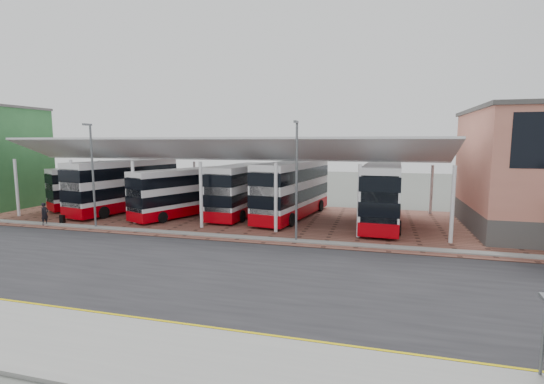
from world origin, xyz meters
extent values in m
plane|color=#51544E|center=(0.00, 0.00, 0.00)|extent=(140.00, 140.00, 0.00)
cube|color=black|center=(0.00, -1.00, 0.01)|extent=(120.00, 14.00, 0.02)
cube|color=brown|center=(2.00, 13.00, 0.03)|extent=(72.00, 16.00, 0.06)
cube|color=gray|center=(0.00, -9.00, 0.07)|extent=(120.00, 4.00, 0.14)
cube|color=gray|center=(0.00, 6.20, 0.07)|extent=(120.00, 0.80, 0.14)
cube|color=#C9B105|center=(0.00, -7.00, 0.03)|extent=(120.00, 0.12, 0.01)
cube|color=#C9B105|center=(0.00, -6.70, 0.03)|extent=(120.00, 0.12, 0.01)
cylinder|color=white|center=(-24.00, 8.50, 2.60)|extent=(0.26, 0.26, 5.20)
cylinder|color=white|center=(-24.00, 19.50, 2.30)|extent=(0.26, 0.26, 4.60)
cylinder|color=white|center=(-18.00, 8.50, 2.60)|extent=(0.26, 0.26, 5.20)
cylinder|color=white|center=(-18.00, 19.50, 2.30)|extent=(0.26, 0.26, 4.60)
cylinder|color=white|center=(-12.00, 8.50, 2.60)|extent=(0.26, 0.26, 5.20)
cylinder|color=white|center=(-12.00, 19.50, 2.30)|extent=(0.26, 0.26, 4.60)
cylinder|color=white|center=(-6.00, 8.50, 2.60)|extent=(0.26, 0.26, 5.20)
cylinder|color=white|center=(-6.00, 19.50, 2.30)|extent=(0.26, 0.26, 4.60)
cylinder|color=white|center=(0.00, 8.50, 2.60)|extent=(0.26, 0.26, 5.20)
cylinder|color=white|center=(0.00, 19.50, 2.30)|extent=(0.26, 0.26, 4.60)
cylinder|color=white|center=(6.00, 8.50, 2.60)|extent=(0.26, 0.26, 5.20)
cylinder|color=white|center=(6.00, 19.50, 2.30)|extent=(0.26, 0.26, 4.60)
cylinder|color=white|center=(12.00, 8.50, 2.60)|extent=(0.26, 0.26, 5.20)
cylinder|color=white|center=(12.00, 19.50, 2.30)|extent=(0.26, 0.26, 4.60)
cube|color=silver|center=(-6.00, 10.70, 6.10)|extent=(37.00, 4.95, 1.95)
cube|color=silver|center=(-6.00, 16.30, 5.90)|extent=(37.00, 7.12, 1.43)
cylinder|color=slate|center=(-14.00, 6.30, 4.00)|extent=(0.16, 0.16, 8.00)
cube|color=slate|center=(-14.00, 6.00, 8.00)|extent=(0.15, 0.90, 0.15)
cylinder|color=slate|center=(2.00, 6.30, 4.00)|extent=(0.16, 0.16, 8.00)
cube|color=slate|center=(2.00, 6.00, 8.00)|extent=(0.15, 0.90, 0.15)
cube|color=white|center=(-20.03, 14.83, 2.22)|extent=(6.79, 9.77, 3.88)
cube|color=#AF0008|center=(-20.03, 14.83, 0.65)|extent=(6.84, 9.82, 0.81)
cube|color=black|center=(-20.03, 14.83, 1.82)|extent=(6.84, 9.82, 0.86)
cube|color=black|center=(-20.03, 14.83, 3.26)|extent=(6.84, 9.82, 0.86)
cube|color=black|center=(-22.42, 10.54, 2.13)|extent=(1.82, 1.06, 3.25)
cylinder|color=black|center=(-22.56, 12.61, 0.51)|extent=(0.66, 0.91, 0.90)
cylinder|color=black|center=(-20.59, 11.51, 0.51)|extent=(0.66, 0.91, 0.90)
cylinder|color=black|center=(-19.48, 18.16, 0.51)|extent=(0.66, 0.91, 0.90)
cylinder|color=black|center=(-17.50, 17.06, 0.51)|extent=(0.66, 0.91, 0.90)
cube|color=white|center=(-16.35, 13.45, 2.63)|extent=(4.98, 12.09, 4.61)
cube|color=#AF0008|center=(-16.35, 13.45, 0.76)|extent=(5.03, 12.14, 0.96)
cube|color=black|center=(-16.35, 13.45, 2.15)|extent=(5.03, 12.14, 1.02)
cube|color=black|center=(-16.35, 13.45, 3.87)|extent=(5.03, 12.14, 1.02)
cube|color=black|center=(-17.51, 7.73, 2.53)|extent=(2.38, 0.59, 3.86)
cylinder|color=black|center=(-18.41, 10.02, 0.60)|extent=(0.51, 1.11, 1.07)
cylinder|color=black|center=(-15.79, 9.49, 0.60)|extent=(0.51, 1.11, 1.07)
cylinder|color=black|center=(-16.91, 17.42, 0.60)|extent=(0.51, 1.11, 1.07)
cylinder|color=black|center=(-14.28, 16.88, 0.60)|extent=(0.51, 1.11, 1.07)
cube|color=white|center=(-9.67, 12.67, 2.29)|extent=(6.08, 10.34, 4.00)
cube|color=#AF0008|center=(-9.67, 12.67, 0.66)|extent=(6.13, 10.39, 0.84)
cube|color=black|center=(-9.67, 12.67, 1.87)|extent=(6.13, 10.39, 0.88)
cube|color=black|center=(-9.67, 12.67, 3.36)|extent=(6.13, 10.39, 0.88)
cube|color=black|center=(-11.62, 7.99, 2.20)|extent=(1.97, 0.89, 3.35)
cylinder|color=black|center=(-12.00, 10.10, 0.53)|extent=(0.60, 0.96, 0.93)
cylinder|color=black|center=(-9.86, 9.20, 0.53)|extent=(0.60, 0.96, 0.93)
cylinder|color=black|center=(-9.49, 16.14, 0.53)|extent=(0.60, 0.96, 0.93)
cylinder|color=black|center=(-7.34, 15.25, 0.53)|extent=(0.60, 0.96, 0.93)
cube|color=white|center=(-4.67, 14.80, 2.49)|extent=(3.18, 11.25, 4.35)
cube|color=#AF0008|center=(-4.67, 14.80, 0.72)|extent=(3.22, 11.29, 0.91)
cube|color=black|center=(-4.67, 14.80, 2.03)|extent=(3.22, 11.29, 0.96)
cube|color=black|center=(-4.67, 14.80, 3.65)|extent=(3.22, 11.29, 0.96)
cube|color=black|center=(-5.00, 9.31, 2.38)|extent=(2.28, 0.24, 3.64)
cylinder|color=black|center=(-6.14, 11.33, 0.57)|extent=(0.34, 1.03, 1.01)
cylinder|color=black|center=(-3.62, 11.18, 0.57)|extent=(0.34, 1.03, 1.01)
cylinder|color=black|center=(-5.72, 18.43, 0.57)|extent=(0.34, 1.03, 1.01)
cylinder|color=black|center=(-3.20, 18.28, 0.57)|extent=(0.34, 1.03, 1.01)
cube|color=white|center=(-0.03, 14.63, 2.66)|extent=(4.59, 12.19, 4.65)
cube|color=#AF0008|center=(-0.03, 14.63, 0.76)|extent=(4.64, 12.24, 0.97)
cube|color=black|center=(-0.03, 14.63, 2.17)|extent=(4.64, 12.24, 1.03)
cube|color=black|center=(-0.03, 14.63, 3.90)|extent=(4.64, 12.24, 1.03)
cube|color=black|center=(-0.98, 8.81, 2.55)|extent=(2.42, 0.50, 3.90)
cylinder|color=black|center=(-1.98, 11.09, 0.60)|extent=(0.47, 1.12, 1.08)
cylinder|color=black|center=(0.69, 10.65, 0.60)|extent=(0.47, 1.12, 1.08)
cylinder|color=black|center=(-0.76, 18.61, 0.60)|extent=(0.47, 1.12, 1.08)
cylinder|color=black|center=(1.91, 18.17, 0.60)|extent=(0.47, 1.12, 1.08)
cube|color=white|center=(7.59, 13.69, 2.65)|extent=(3.20, 11.97, 4.64)
cube|color=#AF0008|center=(7.59, 13.69, 0.76)|extent=(3.25, 12.02, 0.97)
cube|color=black|center=(7.59, 13.69, 2.16)|extent=(3.25, 12.02, 1.02)
cube|color=black|center=(7.59, 13.69, 3.89)|extent=(3.25, 12.02, 1.02)
cube|color=black|center=(7.34, 7.81, 2.54)|extent=(2.43, 0.21, 3.88)
cylinder|color=black|center=(6.08, 9.95, 0.60)|extent=(0.35, 1.09, 1.08)
cylinder|color=black|center=(8.78, 9.84, 0.60)|extent=(0.35, 1.09, 1.08)
cylinder|color=black|center=(6.41, 17.54, 0.60)|extent=(0.35, 1.09, 1.08)
cylinder|color=black|center=(9.10, 17.42, 0.60)|extent=(0.35, 1.09, 1.08)
imported|color=black|center=(-18.56, 6.00, 0.97)|extent=(0.47, 0.68, 1.82)
cube|color=black|center=(-17.85, 7.02, 0.39)|extent=(0.38, 0.27, 0.65)
cylinder|color=slate|center=(11.91, -7.07, 1.28)|extent=(0.10, 0.10, 2.28)
camera|label=1|loc=(7.28, -19.20, 6.74)|focal=26.00mm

